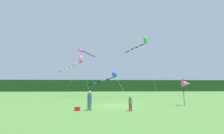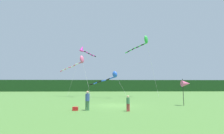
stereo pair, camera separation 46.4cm
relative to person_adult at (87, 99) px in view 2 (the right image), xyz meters
The scene contains 10 objects.
ground_plane 4.29m from the person_adult, 54.28° to the left, with size 120.00×120.00×0.00m, color #477533.
distant_treeline 48.48m from the person_adult, 87.11° to the left, with size 108.00×3.69×4.35m, color #193D19.
person_adult is the anchor object (origin of this frame).
person_child 3.49m from the person_adult, ahead, with size 0.28×0.28×1.29m.
cooler_box 1.27m from the person_adult, behind, with size 0.45×0.33×0.31m, color red.
banner_flag_pole 10.69m from the person_adult, 16.04° to the left, with size 0.90×0.70×2.85m.
kite_rainbow 17.81m from the person_adult, 102.80° to the left, with size 7.28×5.76×7.92m.
kite_magenta 21.23m from the person_adult, 99.81° to the left, with size 5.14×4.49×10.54m.
kite_blue 14.29m from the person_adult, 79.94° to the left, with size 6.80×4.65×4.76m.
kite_green 20.10m from the person_adult, 60.41° to the left, with size 5.11×5.38×11.66m.
Camera 2 is at (-0.81, -17.39, 2.09)m, focal length 25.51 mm.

